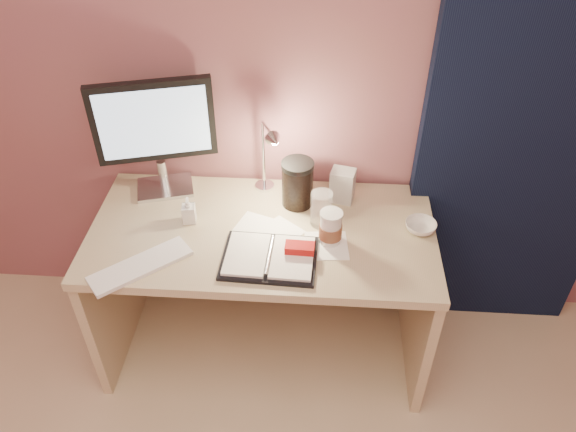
# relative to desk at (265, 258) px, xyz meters

# --- Properties ---
(room) EXTENTS (3.50, 3.50, 3.50)m
(room) POSITION_rel_desk_xyz_m (0.95, 0.24, 0.63)
(room) COLOR #C6B28E
(room) RESTS_ON ground
(desk) EXTENTS (1.40, 0.70, 0.73)m
(desk) POSITION_rel_desk_xyz_m (0.00, 0.00, 0.00)
(desk) COLOR tan
(desk) RESTS_ON ground
(monitor) EXTENTS (0.48, 0.23, 0.52)m
(monitor) POSITION_rel_desk_xyz_m (-0.46, 0.17, 0.54)
(monitor) COLOR silver
(monitor) RESTS_ON desk
(keyboard) EXTENTS (0.37, 0.34, 0.02)m
(keyboard) POSITION_rel_desk_xyz_m (-0.43, -0.32, 0.23)
(keyboard) COLOR white
(keyboard) RESTS_ON desk
(planner) EXTENTS (0.37, 0.28, 0.06)m
(planner) POSITION_rel_desk_xyz_m (0.06, -0.24, 0.24)
(planner) COLOR black
(planner) RESTS_ON desk
(paper_a) EXTENTS (0.18, 0.18, 0.00)m
(paper_a) POSITION_rel_desk_xyz_m (0.26, -0.15, 0.23)
(paper_a) COLOR white
(paper_a) RESTS_ON desk
(paper_b) EXTENTS (0.19, 0.19, 0.00)m
(paper_b) POSITION_rel_desk_xyz_m (-0.03, -0.05, 0.23)
(paper_b) COLOR white
(paper_b) RESTS_ON desk
(paper_c) EXTENTS (0.21, 0.21, 0.00)m
(paper_c) POSITION_rel_desk_xyz_m (0.07, -0.09, 0.23)
(paper_c) COLOR white
(paper_c) RESTS_ON desk
(coffee_cup) EXTENTS (0.09, 0.09, 0.15)m
(coffee_cup) POSITION_rel_desk_xyz_m (0.27, -0.13, 0.29)
(coffee_cup) COLOR silver
(coffee_cup) RESTS_ON desk
(clear_cup) EXTENTS (0.09, 0.09, 0.15)m
(clear_cup) POSITION_rel_desk_xyz_m (0.24, -0.02, 0.30)
(clear_cup) COLOR white
(clear_cup) RESTS_ON desk
(bowl) EXTENTS (0.14, 0.14, 0.04)m
(bowl) POSITION_rel_desk_xyz_m (0.64, -0.03, 0.25)
(bowl) COLOR silver
(bowl) RESTS_ON desk
(lotion_bottle) EXTENTS (0.06, 0.06, 0.12)m
(lotion_bottle) POSITION_rel_desk_xyz_m (-0.30, -0.04, 0.28)
(lotion_bottle) COLOR silver
(lotion_bottle) RESTS_ON desk
(dark_jar) EXTENTS (0.13, 0.13, 0.19)m
(dark_jar) POSITION_rel_desk_xyz_m (0.13, 0.11, 0.32)
(dark_jar) COLOR black
(dark_jar) RESTS_ON desk
(product_box) EXTENTS (0.11, 0.10, 0.15)m
(product_box) POSITION_rel_desk_xyz_m (0.32, 0.15, 0.30)
(product_box) COLOR #B0B0AC
(product_box) RESTS_ON desk
(desk_lamp) EXTENTS (0.15, 0.21, 0.36)m
(desk_lamp) POSITION_rel_desk_xyz_m (-0.06, 0.13, 0.45)
(desk_lamp) COLOR silver
(desk_lamp) RESTS_ON desk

